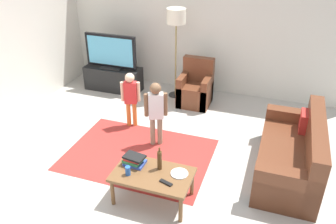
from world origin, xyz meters
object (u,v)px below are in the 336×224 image
at_px(child_near_tv, 131,95).
at_px(coffee_table, 153,177).
at_px(armchair, 196,89).
at_px(child_center, 156,109).
at_px(couch, 294,156).
at_px(tv_remote, 166,183).
at_px(soda_can, 128,171).
at_px(tv, 111,52).
at_px(bottle, 160,160).
at_px(book_stack, 134,160).
at_px(plate, 179,174).
at_px(floor_lamp, 176,21).
at_px(tv_stand, 114,79).

bearing_deg(child_near_tv, coffee_table, -57.47).
distance_m(armchair, child_center, 1.67).
xyz_separation_m(couch, tv_remote, (-1.46, -1.28, 0.14)).
relative_size(couch, soda_can, 15.00).
height_order(tv, tv_remote, tv).
distance_m(coffee_table, bottle, 0.23).
distance_m(bottle, tv_remote, 0.32).
distance_m(coffee_table, tv_remote, 0.26).
height_order(book_stack, plate, book_stack).
height_order(tv, bottle, tv).
bearing_deg(bottle, armchair, 95.44).
height_order(armchair, book_stack, armchair).
relative_size(armchair, plate, 4.09).
bearing_deg(soda_can, couch, 33.10).
bearing_deg(armchair, tv_remote, -81.75).
relative_size(coffee_table, bottle, 3.11).
relative_size(child_near_tv, child_center, 0.92).
height_order(floor_lamp, soda_can, floor_lamp).
bearing_deg(tv_stand, child_center, -45.82).
distance_m(tv_stand, soda_can, 3.47).
xyz_separation_m(child_center, coffee_table, (0.42, -1.22, -0.28)).
distance_m(tv_stand, child_center, 2.34).
height_order(tv, book_stack, tv).
height_order(child_center, soda_can, child_center).
distance_m(child_near_tv, bottle, 1.85).
relative_size(tv_stand, child_near_tv, 1.21).
bearing_deg(couch, plate, -142.13).
bearing_deg(armchair, floor_lamp, 158.22).
bearing_deg(couch, child_center, 178.43).
bearing_deg(floor_lamp, soda_can, -82.62).
relative_size(tv_stand, tv, 1.09).
xyz_separation_m(child_center, bottle, (0.47, -1.10, -0.09)).
bearing_deg(tv_remote, floor_lamp, 123.16).
height_order(tv_stand, plate, tv_stand).
bearing_deg(child_near_tv, floor_lamp, 76.05).
relative_size(child_center, plate, 4.90).
bearing_deg(armchair, bottle, -84.56).
relative_size(floor_lamp, plate, 8.09).
bearing_deg(child_center, floor_lamp, 98.46).
relative_size(tv_stand, bottle, 3.73).
distance_m(couch, plate, 1.73).
bearing_deg(tv_remote, coffee_table, 168.45).
distance_m(tv_stand, tv, 0.60).
xyz_separation_m(child_near_tv, child_center, (0.62, -0.40, 0.05)).
bearing_deg(book_stack, tv_stand, 121.99).
relative_size(tv_stand, coffee_table, 1.20).
distance_m(tv, couch, 4.12).
bearing_deg(coffee_table, bottle, 67.38).
xyz_separation_m(armchair, soda_can, (-0.07, -2.95, 0.18)).
xyz_separation_m(child_near_tv, tv_remote, (1.26, -1.74, -0.17)).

